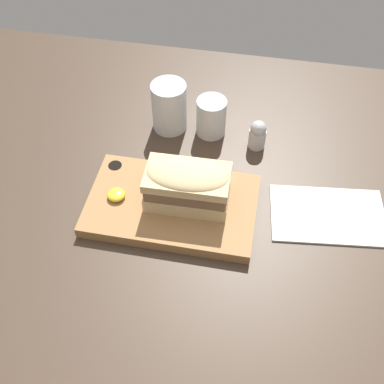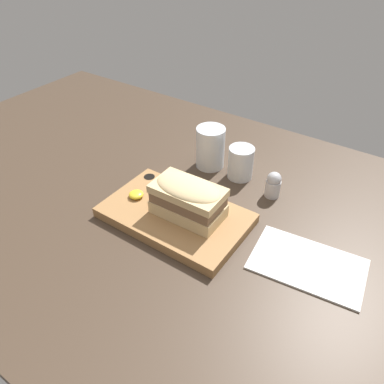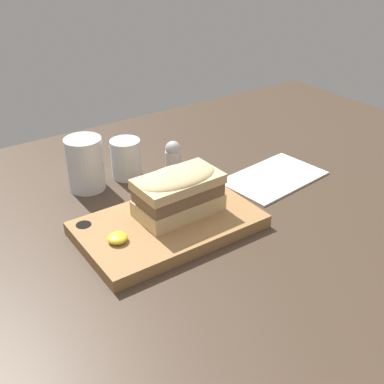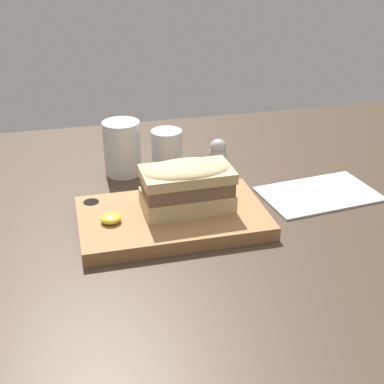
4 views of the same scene
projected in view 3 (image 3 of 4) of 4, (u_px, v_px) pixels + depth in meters
dining_table at (146, 225)px, 86.91cm from camera, size 168.57×93.06×2.00cm
serving_board at (168, 225)px, 83.13cm from camera, size 30.63×18.69×2.33cm
sandwich at (178, 190)px, 82.44cm from camera, size 14.96×8.65×8.15cm
mustard_dollop at (118, 238)px, 76.61cm from camera, size 3.28×3.28×1.31cm
water_glass at (86, 167)px, 94.63cm from camera, size 7.29×7.29×10.70cm
wine_glass at (126, 160)px, 99.41cm from camera, size 6.21×6.21×8.17cm
napkin at (274, 177)px, 100.33cm from camera, size 22.09×15.20×0.40cm
salt_shaker at (173, 155)px, 102.80cm from camera, size 3.49×3.49×6.40cm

